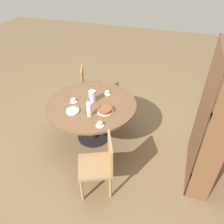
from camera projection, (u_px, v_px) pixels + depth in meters
name	position (u px, v px, depth m)	size (l,w,h in m)	color
ground_plane	(93.00, 137.00, 3.82)	(14.00, 14.00, 0.00)	brown
dining_table	(92.00, 110.00, 3.49)	(1.42, 1.42, 0.71)	black
chair_a	(90.00, 86.00, 4.36)	(0.55, 0.55, 0.85)	#A87A47
chair_b	(99.00, 164.00, 2.75)	(0.56, 0.56, 0.85)	#A87A47
bookshelf	(210.00, 123.00, 2.73)	(1.03, 0.28, 1.83)	brown
coffee_pot	(92.00, 95.00, 3.40)	(0.11, 0.11, 0.22)	silver
water_bottle	(89.00, 109.00, 3.09)	(0.08, 0.08, 0.28)	silver
cake_main	(105.00, 110.00, 3.20)	(0.24, 0.24, 0.07)	silver
cup_a	(100.00, 124.00, 2.95)	(0.11, 0.11, 0.06)	silver
cup_b	(73.00, 101.00, 3.42)	(0.11, 0.11, 0.06)	silver
cup_c	(107.00, 93.00, 3.60)	(0.11, 0.11, 0.06)	silver
plate_stack	(73.00, 111.00, 3.21)	(0.19, 0.19, 0.03)	white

